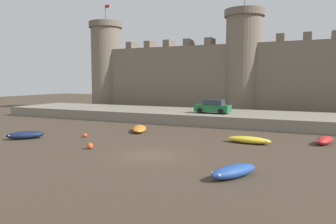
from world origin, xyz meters
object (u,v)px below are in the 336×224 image
object	(u,v)px
rowboat_foreground_right	(234,171)
rowboat_near_channel_left	(325,140)
rowboat_midflat_left	(139,129)
rowboat_midflat_right	(25,135)
rowboat_foreground_left	(249,140)
car_quay_east	(213,107)
mooring_buoy_near_channel	(90,146)
mooring_buoy_near_shore	(85,135)

from	to	relation	value
rowboat_foreground_right	rowboat_near_channel_left	world-z (taller)	rowboat_foreground_right
rowboat_midflat_left	rowboat_midflat_right	xyz separation A→B (m)	(-7.03, -7.79, 0.07)
rowboat_foreground_right	rowboat_foreground_left	world-z (taller)	rowboat_foreground_right
rowboat_midflat_left	car_quay_east	size ratio (longest dim) A/B	0.97
rowboat_midflat_right	mooring_buoy_near_channel	bearing A→B (deg)	-7.85
rowboat_midflat_right	mooring_buoy_near_channel	xyz separation A→B (m)	(7.83, -1.08, -0.13)
rowboat_near_channel_left	mooring_buoy_near_channel	size ratio (longest dim) A/B	6.34
rowboat_midflat_left	car_quay_east	distance (m)	10.16
car_quay_east	rowboat_near_channel_left	bearing A→B (deg)	-34.58
mooring_buoy_near_channel	rowboat_midflat_left	bearing A→B (deg)	95.18
rowboat_foreground_right	mooring_buoy_near_shore	world-z (taller)	rowboat_foreground_right
rowboat_near_channel_left	mooring_buoy_near_channel	distance (m)	18.56
rowboat_midflat_left	rowboat_foreground_left	distance (m)	11.30
mooring_buoy_near_shore	rowboat_midflat_left	bearing A→B (deg)	60.52
rowboat_foreground_left	mooring_buoy_near_channel	world-z (taller)	rowboat_foreground_left
rowboat_foreground_right	rowboat_near_channel_left	xyz separation A→B (m)	(4.53, 12.10, -0.03)
rowboat_near_channel_left	rowboat_foreground_left	size ratio (longest dim) A/B	0.82
rowboat_foreground_right	car_quay_east	distance (m)	21.55
rowboat_foreground_left	mooring_buoy_near_shore	world-z (taller)	rowboat_foreground_left
rowboat_midflat_left	rowboat_near_channel_left	bearing A→B (deg)	1.84
rowboat_foreground_right	rowboat_foreground_left	xyz separation A→B (m)	(-1.10, 9.89, -0.06)
rowboat_near_channel_left	car_quay_east	size ratio (longest dim) A/B	0.71
rowboat_foreground_right	car_quay_east	bearing A→B (deg)	109.72
rowboat_midflat_right	rowboat_foreground_right	bearing A→B (deg)	-11.06
rowboat_midflat_right	mooring_buoy_near_channel	size ratio (longest dim) A/B	6.51
rowboat_foreground_right	rowboat_midflat_right	size ratio (longest dim) A/B	1.07
rowboat_midflat_right	rowboat_foreground_left	world-z (taller)	rowboat_midflat_right
rowboat_near_channel_left	mooring_buoy_near_shore	bearing A→B (deg)	-164.34
rowboat_foreground_right	rowboat_near_channel_left	bearing A→B (deg)	69.46
rowboat_midflat_left	mooring_buoy_near_shore	distance (m)	5.70
rowboat_foreground_right	rowboat_midflat_right	bearing A→B (deg)	168.94
rowboat_foreground_left	car_quay_east	size ratio (longest dim) A/B	0.87
car_quay_east	rowboat_foreground_right	bearing A→B (deg)	-70.28
rowboat_midflat_right	mooring_buoy_near_shore	bearing A→B (deg)	33.78
rowboat_midflat_right	mooring_buoy_near_channel	distance (m)	7.91
rowboat_midflat_right	rowboat_foreground_left	xyz separation A→B (m)	(18.21, 6.12, -0.07)
mooring_buoy_near_channel	mooring_buoy_near_shore	distance (m)	5.32
rowboat_near_channel_left	mooring_buoy_near_channel	xyz separation A→B (m)	(-16.00, -9.41, -0.10)
rowboat_near_channel_left	rowboat_midflat_right	world-z (taller)	rowboat_midflat_right
rowboat_foreground_right	car_quay_east	xyz separation A→B (m)	(-7.25, 20.22, 1.67)
rowboat_midflat_left	rowboat_foreground_left	world-z (taller)	rowboat_midflat_left
rowboat_near_channel_left	mooring_buoy_near_channel	bearing A→B (deg)	-149.56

